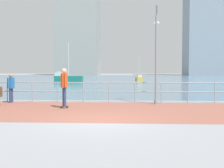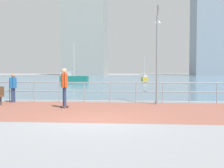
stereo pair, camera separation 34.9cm
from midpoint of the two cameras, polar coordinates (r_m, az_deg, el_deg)
name	(u,v)px [view 2 (the right image)]	position (r m, az deg, el deg)	size (l,w,h in m)	color
ground	(127,80)	(49.35, 3.34, 0.81)	(220.00, 220.00, 0.00)	gray
brick_paving	(104,110)	(11.87, -0.82, -5.48)	(28.00, 5.85, 0.01)	#935647
harbor_water	(128,79)	(59.66, 3.57, 1.15)	(180.00, 88.00, 0.00)	slate
waterfront_railing	(110,88)	(14.70, 0.26, -0.93)	(25.25, 0.06, 1.10)	#8C99A3
lamppost	(157,49)	(14.29, 10.14, 7.17)	(0.36, 0.82, 5.09)	gray
skateboarder	(64,84)	(12.65, -9.13, -0.01)	(0.41, 0.53, 1.82)	black
bystander	(13,86)	(15.64, -19.34, -0.31)	(0.28, 0.56, 1.55)	navy
sailboat_teal	(73,78)	(42.29, -7.87, 1.22)	(4.31, 1.57, 5.95)	#197266
sailboat_yellow	(145,78)	(47.99, 7.02, 1.21)	(1.19, 3.03, 4.16)	gold
tower_beige	(86,30)	(113.33, -5.37, 11.13)	(16.19, 17.81, 37.99)	#939993
tower_brick	(211,16)	(111.12, 20.01, 13.25)	(12.87, 12.52, 46.05)	#8493A3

